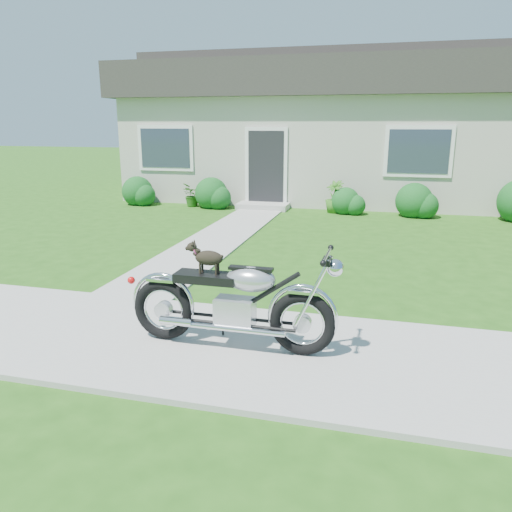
{
  "coord_description": "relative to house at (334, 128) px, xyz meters",
  "views": [
    {
      "loc": [
        1.77,
        -4.63,
        2.3
      ],
      "look_at": [
        0.3,
        1.0,
        0.75
      ],
      "focal_mm": 35.0,
      "sensor_mm": 36.0,
      "label": 1
    }
  ],
  "objects": [
    {
      "name": "potted_plant_right",
      "position": [
        0.46,
        -3.44,
        -1.73
      ],
      "size": [
        0.65,
        0.65,
        0.85
      ],
      "primitive_type": "imported",
      "rotation": [
        0.0,
        0.0,
        5.73
      ],
      "color": "#326E1E",
      "rests_on": "ground"
    },
    {
      "name": "motorcycle_with_dog",
      "position": [
        0.35,
        -12.04,
        -1.62
      ],
      "size": [
        2.22,
        0.6,
        1.09
      ],
      "rotation": [
        0.0,
        0.0,
        -0.0
      ],
      "color": "black",
      "rests_on": "sidewalk"
    },
    {
      "name": "sidewalk",
      "position": [
        0.0,
        -11.99,
        -2.14
      ],
      "size": [
        24.0,
        2.2,
        0.04
      ],
      "primitive_type": "cube",
      "color": "#9E9B93",
      "rests_on": "ground"
    },
    {
      "name": "ground",
      "position": [
        0.0,
        -11.99,
        -2.16
      ],
      "size": [
        80.0,
        80.0,
        0.0
      ],
      "primitive_type": "plane",
      "color": "#235114",
      "rests_on": "ground"
    },
    {
      "name": "shrub_row",
      "position": [
        0.78,
        -3.49,
        -1.75
      ],
      "size": [
        11.16,
        1.11,
        1.11
      ],
      "color": "#154F1C",
      "rests_on": "ground"
    },
    {
      "name": "walkway",
      "position": [
        -1.5,
        -6.99,
        -2.14
      ],
      "size": [
        1.2,
        8.0,
        0.03
      ],
      "primitive_type": "cube",
      "color": "#9E9B93",
      "rests_on": "ground"
    },
    {
      "name": "potted_plant_left",
      "position": [
        -3.53,
        -3.44,
        -1.83
      ],
      "size": [
        0.77,
        0.79,
        0.66
      ],
      "primitive_type": "imported",
      "rotation": [
        0.0,
        0.0,
        5.34
      ],
      "color": "#235616",
      "rests_on": "ground"
    },
    {
      "name": "house",
      "position": [
        0.0,
        0.0,
        0.0
      ],
      "size": [
        12.6,
        7.03,
        4.5
      ],
      "color": "beige",
      "rests_on": "ground"
    }
  ]
}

